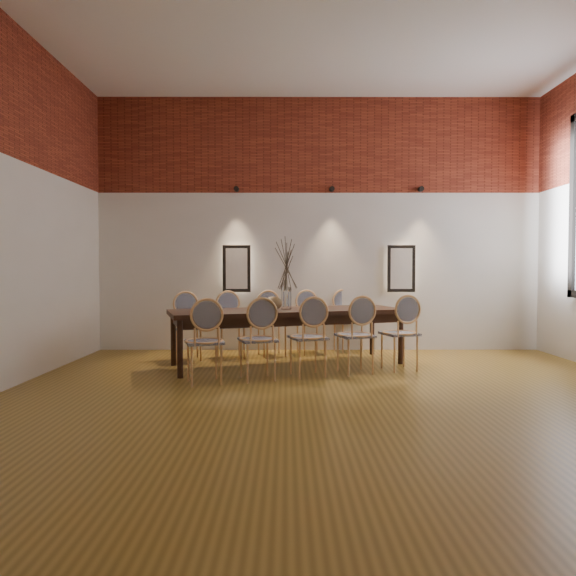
{
  "coord_description": "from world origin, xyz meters",
  "views": [
    {
      "loc": [
        -0.51,
        -4.67,
        1.28
      ],
      "look_at": [
        -0.49,
        1.8,
        1.05
      ],
      "focal_mm": 32.0,
      "sensor_mm": 36.0,
      "label": 1
    }
  ],
  "objects_px": {
    "dining_table": "(288,337)",
    "chair_near_a": "(204,342)",
    "book": "(267,308)",
    "chair_near_d": "(355,335)",
    "chair_far_b": "(231,326)",
    "chair_far_c": "(272,324)",
    "bowl": "(273,303)",
    "chair_far_d": "(311,323)",
    "chair_near_e": "(399,333)",
    "chair_far_a": "(187,327)",
    "chair_far_e": "(348,322)",
    "chair_near_b": "(258,339)",
    "vase": "(286,298)",
    "chair_near_c": "(308,337)"
  },
  "relations": [
    {
      "from": "dining_table",
      "to": "chair_near_a",
      "type": "xyz_separation_m",
      "value": [
        -0.95,
        -1.12,
        0.09
      ]
    },
    {
      "from": "chair_near_a",
      "to": "book",
      "type": "bearing_deg",
      "value": 42.74
    },
    {
      "from": "chair_near_d",
      "to": "chair_far_b",
      "type": "relative_size",
      "value": 1.0
    },
    {
      "from": "chair_far_c",
      "to": "bowl",
      "type": "xyz_separation_m",
      "value": [
        0.04,
        -0.86,
        0.37
      ]
    },
    {
      "from": "chair_far_d",
      "to": "chair_near_e",
      "type": "bearing_deg",
      "value": 111.74
    },
    {
      "from": "chair_far_a",
      "to": "chair_far_e",
      "type": "distance_m",
      "value": 2.49
    },
    {
      "from": "chair_near_a",
      "to": "chair_far_c",
      "type": "distance_m",
      "value": 1.99
    },
    {
      "from": "chair_near_b",
      "to": "vase",
      "type": "bearing_deg",
      "value": 52.55
    },
    {
      "from": "dining_table",
      "to": "chair_near_b",
      "type": "bearing_deg",
      "value": -128.57
    },
    {
      "from": "chair_near_e",
      "to": "vase",
      "type": "relative_size",
      "value": 3.13
    },
    {
      "from": "bowl",
      "to": "book",
      "type": "xyz_separation_m",
      "value": [
        -0.09,
        0.17,
        -0.07
      ]
    },
    {
      "from": "chair_near_e",
      "to": "chair_far_a",
      "type": "relative_size",
      "value": 1.0
    },
    {
      "from": "chair_near_a",
      "to": "chair_far_d",
      "type": "bearing_deg",
      "value": 39.89
    },
    {
      "from": "chair_far_d",
      "to": "book",
      "type": "relative_size",
      "value": 3.62
    },
    {
      "from": "chair_near_c",
      "to": "chair_far_c",
      "type": "bearing_deg",
      "value": 90.0
    },
    {
      "from": "chair_far_c",
      "to": "chair_near_e",
      "type": "bearing_deg",
      "value": 128.57
    },
    {
      "from": "chair_near_a",
      "to": "chair_near_e",
      "type": "height_order",
      "value": "same"
    },
    {
      "from": "chair_far_d",
      "to": "dining_table",
      "type": "bearing_deg",
      "value": 51.43
    },
    {
      "from": "chair_near_a",
      "to": "chair_far_b",
      "type": "xyz_separation_m",
      "value": [
        0.12,
        1.67,
        0.0
      ]
    },
    {
      "from": "bowl",
      "to": "chair_near_d",
      "type": "bearing_deg",
      "value": -23.14
    },
    {
      "from": "chair_near_c",
      "to": "chair_far_b",
      "type": "relative_size",
      "value": 1.0
    },
    {
      "from": "chair_near_d",
      "to": "chair_near_e",
      "type": "relative_size",
      "value": 1.0
    },
    {
      "from": "chair_far_e",
      "to": "book",
      "type": "bearing_deg",
      "value": 23.27
    },
    {
      "from": "chair_near_e",
      "to": "bowl",
      "type": "distance_m",
      "value": 1.68
    },
    {
      "from": "chair_near_d",
      "to": "vase",
      "type": "bearing_deg",
      "value": 129.67
    },
    {
      "from": "chair_far_c",
      "to": "chair_far_a",
      "type": "bearing_deg",
      "value": 0.0
    },
    {
      "from": "chair_near_a",
      "to": "bowl",
      "type": "bearing_deg",
      "value": 35.47
    },
    {
      "from": "vase",
      "to": "bowl",
      "type": "relative_size",
      "value": 1.25
    },
    {
      "from": "chair_near_b",
      "to": "bowl",
      "type": "relative_size",
      "value": 3.92
    },
    {
      "from": "chair_near_c",
      "to": "bowl",
      "type": "height_order",
      "value": "chair_near_c"
    },
    {
      "from": "chair_near_b",
      "to": "book",
      "type": "distance_m",
      "value": 1.03
    },
    {
      "from": "chair_near_a",
      "to": "chair_near_c",
      "type": "bearing_deg",
      "value": 0.0
    },
    {
      "from": "chair_far_b",
      "to": "chair_far_c",
      "type": "height_order",
      "value": "same"
    },
    {
      "from": "chair_near_e",
      "to": "chair_far_c",
      "type": "xyz_separation_m",
      "value": [
        -1.66,
        1.1,
        0.0
      ]
    },
    {
      "from": "dining_table",
      "to": "chair_far_b",
      "type": "relative_size",
      "value": 3.31
    },
    {
      "from": "chair_far_e",
      "to": "bowl",
      "type": "relative_size",
      "value": 3.92
    },
    {
      "from": "chair_near_b",
      "to": "chair_near_d",
      "type": "xyz_separation_m",
      "value": [
        1.18,
        0.38,
        0.0
      ]
    },
    {
      "from": "chair_far_a",
      "to": "chair_far_b",
      "type": "xyz_separation_m",
      "value": [
        0.59,
        0.19,
        0.0
      ]
    },
    {
      "from": "chair_near_d",
      "to": "chair_far_c",
      "type": "bearing_deg",
      "value": 111.74
    },
    {
      "from": "chair_near_b",
      "to": "chair_far_c",
      "type": "bearing_deg",
      "value": 68.26
    },
    {
      "from": "chair_near_a",
      "to": "chair_near_b",
      "type": "height_order",
      "value": "same"
    },
    {
      "from": "chair_far_d",
      "to": "bowl",
      "type": "xyz_separation_m",
      "value": [
        -0.55,
        -1.05,
        0.37
      ]
    },
    {
      "from": "book",
      "to": "chair_near_c",
      "type": "bearing_deg",
      "value": -56.77
    },
    {
      "from": "dining_table",
      "to": "chair_near_c",
      "type": "xyz_separation_m",
      "value": [
        0.24,
        -0.74,
        0.09
      ]
    },
    {
      "from": "chair_near_c",
      "to": "chair_near_d",
      "type": "bearing_deg",
      "value": -0.0
    },
    {
      "from": "chair_far_b",
      "to": "chair_far_a",
      "type": "bearing_deg",
      "value": 0.0
    },
    {
      "from": "chair_near_c",
      "to": "book",
      "type": "bearing_deg",
      "value": 105.44
    },
    {
      "from": "chair_far_b",
      "to": "book",
      "type": "relative_size",
      "value": 3.62
    },
    {
      "from": "chair_far_c",
      "to": "bowl",
      "type": "height_order",
      "value": "chair_far_c"
    },
    {
      "from": "chair_near_b",
      "to": "chair_far_c",
      "type": "height_order",
      "value": "same"
    }
  ]
}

